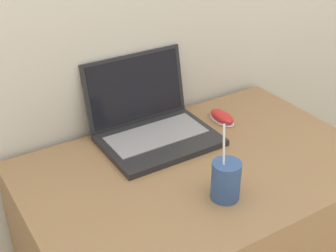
# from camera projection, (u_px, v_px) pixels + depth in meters

# --- Properties ---
(laptop) EXTENTS (0.36, 0.31, 0.24)m
(laptop) POSITION_uv_depth(u_px,v_px,m) (151.00, 122.00, 1.51)
(laptop) COLOR #232326
(laptop) RESTS_ON desk
(drink_cup) EXTENTS (0.08, 0.08, 0.22)m
(drink_cup) POSITION_uv_depth(u_px,v_px,m) (226.00, 180.00, 1.23)
(drink_cup) COLOR #33518C
(drink_cup) RESTS_ON desk
(computer_mouse) EXTENTS (0.06, 0.12, 0.03)m
(computer_mouse) POSITION_uv_depth(u_px,v_px,m) (222.00, 117.00, 1.62)
(computer_mouse) COLOR white
(computer_mouse) RESTS_ON desk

